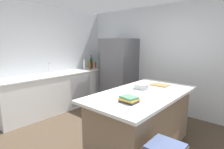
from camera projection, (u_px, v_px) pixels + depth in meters
ground_plane at (105, 149)px, 2.82m from camera, size 7.20×7.20×0.00m
wall_rear at (169, 59)px, 4.26m from camera, size 6.00×0.10×2.60m
wall_left at (30, 60)px, 4.18m from camera, size 0.10×6.00×2.60m
counter_run_left at (62, 91)px, 4.54m from camera, size 0.63×3.03×0.94m
kitchen_island at (142, 120)px, 2.82m from camera, size 1.03×1.94×0.93m
refrigerator at (119, 72)px, 4.82m from camera, size 0.85×0.76×1.81m
sink_faucet at (49, 68)px, 4.24m from camera, size 0.15×0.05×0.30m
syrup_bottle at (102, 64)px, 5.44m from camera, size 0.06×0.06×0.28m
gin_bottle at (98, 64)px, 5.42m from camera, size 0.07×0.07×0.30m
hot_sauce_bottle at (96, 65)px, 5.36m from camera, size 0.05×0.05×0.23m
olive_oil_bottle at (92, 64)px, 5.31m from camera, size 0.06×0.06×0.32m
wine_bottle at (91, 63)px, 5.20m from camera, size 0.08×0.08×0.42m
whiskey_bottle at (90, 65)px, 5.10m from camera, size 0.08×0.08×0.28m
soda_bottle at (84, 65)px, 5.10m from camera, size 0.07×0.07×0.33m
cookbook_stack at (129, 99)px, 2.27m from camera, size 0.23×0.19×0.08m
mixing_bowl at (142, 86)px, 2.97m from camera, size 0.26×0.26×0.08m
cutting_board at (160, 85)px, 3.19m from camera, size 0.31×0.24×0.02m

